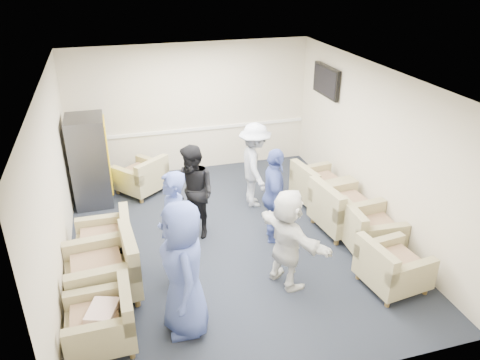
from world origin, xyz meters
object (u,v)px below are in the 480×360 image
object	(u,v)px
person_front_left	(184,270)
armchair_right_midnear	(367,231)
armchair_right_near	(390,268)
armchair_left_near	(105,322)
armchair_left_mid	(107,271)
armchair_right_midfar	(342,210)
person_front_right	(287,239)
person_back_right	(255,165)
armchair_corner	(143,178)
vending_machine	(90,161)
person_back_left	(194,193)
person_mid_right	(274,196)
armchair_left_far	(108,242)
armchair_right_far	(317,187)
person_mid_left	(174,231)

from	to	relation	value
person_front_left	armchair_right_midnear	bearing A→B (deg)	106.92
armchair_right_near	armchair_left_near	bearing A→B (deg)	82.72
armchair_left_mid	armchair_right_near	distance (m)	3.89
armchair_right_midfar	person_front_right	xyz separation A→B (m)	(-1.42, -1.08, 0.37)
person_front_right	person_back_right	bearing A→B (deg)	-26.70
armchair_corner	vending_machine	size ratio (longest dim) A/B	0.67
person_front_left	person_back_right	bearing A→B (deg)	147.50
armchair_corner	person_front_left	xyz separation A→B (m)	(0.15, -3.90, 0.57)
armchair_right_midnear	vending_machine	xyz separation A→B (m)	(-4.13, 2.84, 0.51)
vending_machine	person_back_left	size ratio (longest dim) A/B	1.06
armchair_right_near	person_back_left	size ratio (longest dim) A/B	0.57
armchair_corner	person_front_left	world-z (taller)	person_front_left
armchair_right_midnear	person_front_right	world-z (taller)	person_front_right
armchair_left_mid	person_mid_right	distance (m)	2.75
armchair_right_midnear	person_back_right	xyz separation A→B (m)	(-1.26, 1.91, 0.46)
armchair_right_midnear	armchair_right_midfar	size ratio (longest dim) A/B	0.86
armchair_right_near	person_back_right	xyz separation A→B (m)	(-1.07, 2.85, 0.47)
armchair_right_near	person_front_left	world-z (taller)	person_front_left
armchair_left_near	person_back_right	xyz separation A→B (m)	(2.77, 2.84, 0.48)
armchair_left_near	person_front_right	xyz separation A→B (m)	(2.49, 0.49, 0.42)
armchair_right_near	person_front_right	bearing A→B (deg)	62.48
person_back_right	person_mid_right	bearing A→B (deg)	-178.80
armchair_left_far	person_front_right	world-z (taller)	person_front_right
armchair_right_midfar	person_front_right	distance (m)	1.82
armchair_right_far	armchair_corner	distance (m)	3.37
armchair_left_near	armchair_right_far	xyz separation A→B (m)	(3.91, 2.54, 0.02)
armchair_left_far	person_mid_left	size ratio (longest dim) A/B	0.47
armchair_left_near	armchair_corner	xyz separation A→B (m)	(0.82, 3.89, 0.00)
person_mid_left	person_front_right	distance (m)	1.56
armchair_right_far	person_back_left	bearing A→B (deg)	92.34
vending_machine	person_mid_left	distance (m)	3.06
armchair_left_near	person_back_right	distance (m)	4.00
armchair_right_midfar	armchair_left_near	bearing A→B (deg)	105.97
person_back_left	person_front_right	distance (m)	1.89
armchair_right_far	person_back_left	size ratio (longest dim) A/B	0.61
person_mid_right	person_front_left	bearing A→B (deg)	147.56
armchair_left_far	armchair_right_midnear	distance (m)	4.01
armchair_right_far	person_back_left	world-z (taller)	person_back_left
armchair_left_near	person_back_left	distance (m)	2.63
armchair_left_near	armchair_left_far	world-z (taller)	armchair_left_far
vending_machine	person_back_right	distance (m)	3.02
armchair_right_far	person_mid_left	world-z (taller)	person_mid_left
armchair_right_near	person_back_right	world-z (taller)	person_back_right
armchair_left_far	armchair_right_midnear	xyz separation A→B (m)	(3.93, -0.80, 0.00)
armchair_left_far	vending_machine	world-z (taller)	vending_machine
armchair_left_mid	vending_machine	xyz separation A→B (m)	(-0.16, 2.84, 0.46)
armchair_left_near	person_mid_right	distance (m)	3.18
person_back_right	armchair_left_far	bearing A→B (deg)	117.00
person_mid_right	person_mid_left	bearing A→B (deg)	126.74
armchair_right_near	person_front_right	size ratio (longest dim) A/B	0.61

